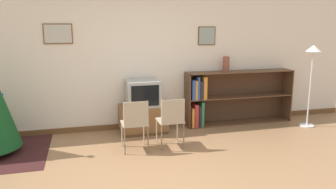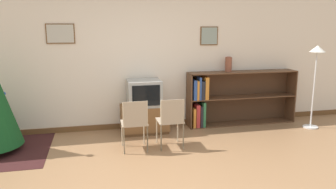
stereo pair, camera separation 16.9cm
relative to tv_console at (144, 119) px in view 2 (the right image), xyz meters
name	(u,v)px [view 2 (the right image)]	position (x,y,z in m)	size (l,w,h in m)	color
ground_plane	(167,183)	(-0.04, -2.07, -0.25)	(24.00, 24.00, 0.00)	#936B47
wall_back	(139,57)	(-0.04, 0.34, 1.10)	(9.05, 0.11, 2.70)	silver
tv_console	(144,119)	(0.00, 0.00, 0.00)	(0.86, 0.54, 0.50)	brown
television	(144,93)	(0.00, 0.00, 0.48)	(0.60, 0.50, 0.47)	#9E9E99
folding_chair_left	(135,122)	(-0.29, -0.91, 0.22)	(0.40, 0.40, 0.82)	tan
folding_chair_right	(171,120)	(0.29, -0.91, 0.22)	(0.40, 0.40, 0.82)	tan
bookshelf	(225,99)	(1.62, 0.12, 0.27)	(2.20, 0.36, 1.05)	brown
vase	(228,64)	(1.68, 0.15, 0.95)	(0.13, 0.13, 0.29)	brown
standing_lamp	(316,65)	(3.16, -0.46, 0.96)	(0.28, 0.28, 1.57)	silver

